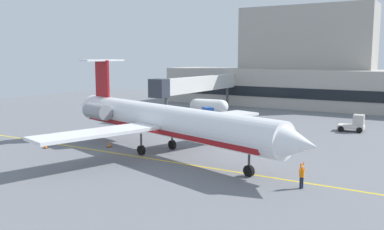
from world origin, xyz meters
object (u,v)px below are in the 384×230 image
(pushback_tractor, at_px, (211,115))
(marshaller, at_px, (302,176))
(fuel_tank, at_px, (209,106))
(regional_jet, at_px, (162,120))
(baggage_tug, at_px, (355,124))

(pushback_tractor, distance_m, marshaller, 31.10)
(pushback_tractor, bearing_deg, marshaller, -49.06)
(fuel_tank, relative_size, marshaller, 3.45)
(pushback_tractor, relative_size, marshaller, 1.91)
(regional_jet, relative_size, pushback_tractor, 9.06)
(fuel_tank, distance_m, marshaller, 38.34)
(regional_jet, relative_size, marshaller, 17.32)
(baggage_tug, height_order, pushback_tractor, baggage_tug)
(fuel_tank, bearing_deg, regional_jet, -69.79)
(pushback_tractor, relative_size, fuel_tank, 0.55)
(regional_jet, bearing_deg, marshaller, -14.57)
(pushback_tractor, xyz_separation_m, marshaller, (20.38, -23.49, -0.02))
(marshaller, bearing_deg, fuel_tank, 129.26)
(baggage_tug, bearing_deg, pushback_tractor, -172.56)
(marshaller, bearing_deg, baggage_tug, 93.40)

